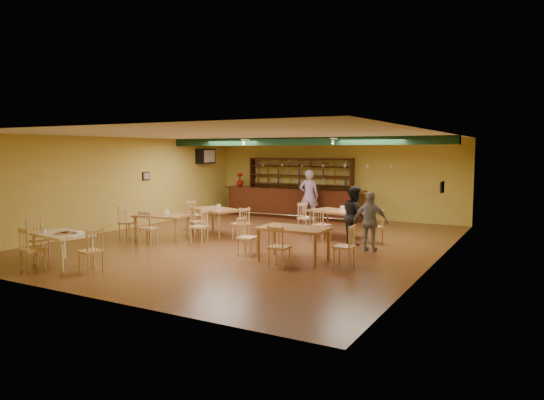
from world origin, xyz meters
The scene contains 23 objects.
floor centered at (0.00, 0.00, 0.00)m, with size 12.00×12.00×0.00m, color brown.
ceiling_beam centered at (0.00, 2.80, 2.87)m, with size 10.00×0.30×0.25m, color black.
track_rail_left centered at (-1.80, 3.40, 2.94)m, with size 0.05×2.50×0.05m, color silver.
track_rail_right centered at (1.40, 3.40, 2.94)m, with size 0.05×2.50×0.05m, color silver.
ac_unit centered at (-4.80, 4.20, 2.35)m, with size 0.34×0.70×0.48m, color silver.
picture_left centered at (-4.97, 1.00, 1.70)m, with size 0.04×0.34×0.28m, color black.
picture_right centered at (4.97, 0.50, 1.70)m, with size 0.04×0.34×0.28m, color black.
bar_counter centered at (-1.40, 5.15, 0.56)m, with size 5.70×0.85×1.13m, color black.
back_bar_hutch centered at (-1.40, 5.78, 1.14)m, with size 4.41×0.40×2.28m, color black.
poinsettia centered at (-3.80, 5.15, 1.40)m, with size 0.30×0.30×0.53m, color maroon.
dining_table_a centered at (-1.74, 0.58, 0.39)m, with size 1.57×0.94×0.78m, color #9B5D37.
dining_table_b centered at (1.80, 1.81, 0.40)m, with size 1.62×0.97×0.81m, color #9B5D37.
dining_table_c centered at (-2.46, -1.05, 0.37)m, with size 1.48×0.89×0.74m, color #9B5D37.
dining_table_d centered at (2.07, -1.66, 0.40)m, with size 1.59×0.96×0.80m, color #9B5D37.
near_table centered at (-2.30, -4.54, 0.36)m, with size 1.35×0.87×0.72m, color beige.
pizza_tray centered at (-2.20, -4.54, 0.73)m, with size 0.40×0.40×0.01m, color silver.
parmesan_shaker centered at (-2.74, -4.69, 0.78)m, with size 0.07×0.07×0.11m, color #EAE5C6.
napkin_stack centered at (-1.96, -4.35, 0.74)m, with size 0.20×0.15×0.03m, color white.
pizza_server centered at (-2.06, -4.49, 0.74)m, with size 0.32×0.09×0.00m, color silver.
side_plate centered at (-1.77, -4.73, 0.73)m, with size 0.22×0.22×0.01m, color white.
patron_bar centered at (-0.32, 4.33, 0.95)m, with size 0.69×0.45×1.89m, color #7F489D.
patron_right_a centered at (2.60, 1.01, 0.80)m, with size 0.78×0.61×1.61m, color black.
patron_right_b centered at (3.27, 0.34, 0.76)m, with size 0.90×0.37×1.53m, color gray.
Camera 1 is at (7.19, -11.90, 2.57)m, focal length 32.90 mm.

